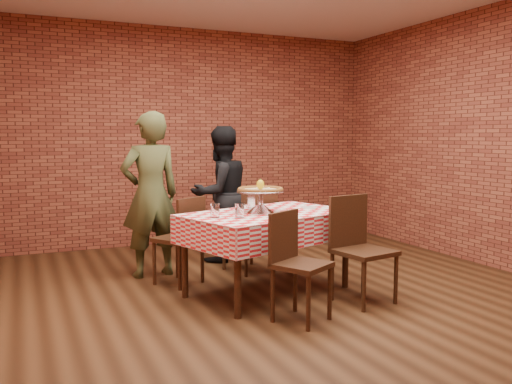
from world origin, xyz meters
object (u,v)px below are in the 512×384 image
water_glass_right (215,210)px  condiment_caddy (248,201)px  diner_olive (150,195)px  table (268,253)px  chair_far_right (249,228)px  chair_near_left (302,267)px  pizza (260,190)px  pizza_stand (260,202)px  chair_far_left (178,240)px  chair_near_right (364,250)px  water_glass_left (240,211)px  diner_black (221,194)px

water_glass_right → condiment_caddy: size_ratio=0.83×
diner_olive → table: bearing=123.3°
chair_far_right → chair_near_left: bearing=65.8°
water_glass_right → diner_olive: size_ratio=0.07×
pizza → chair_far_right: 0.97m
pizza_stand → diner_olive: size_ratio=0.26×
pizza → chair_far_left: 1.01m
chair_near_right → diner_olive: bearing=121.9°
table → pizza: (-0.07, 0.02, 0.59)m
water_glass_right → pizza_stand: bearing=15.2°
table → water_glass_right: water_glass_right is taller
water_glass_left → diner_black: (0.42, 1.60, -0.03)m
water_glass_left → chair_near_left: bearing=-66.0°
condiment_caddy → diner_black: size_ratio=0.10×
pizza → chair_near_right: pizza is taller
diner_black → chair_near_right: bearing=91.9°
chair_far_right → diner_olive: 1.11m
diner_black → water_glass_left: bearing=61.0°
diner_olive → diner_black: 0.98m
chair_far_left → chair_near_right: bearing=105.1°
chair_far_left → water_glass_left: bearing=79.3°
chair_near_left → diner_olive: bearing=83.2°
chair_near_left → diner_olive: (-0.77, 1.86, 0.42)m
water_glass_left → chair_far_left: bearing=111.2°
pizza → condiment_caddy: size_ratio=2.81×
condiment_caddy → chair_far_right: bearing=39.7°
water_glass_right → table: bearing=11.4°
chair_far_right → diner_black: diner_black is taller
chair_far_right → pizza_stand: bearing=58.6°
water_glass_left → water_glass_right: 0.21m
table → chair_far_left: bearing=137.9°
pizza → chair_far_right: bearing=74.2°
pizza_stand → water_glass_left: bearing=-143.3°
table → pizza: bearing=163.5°
condiment_caddy → chair_far_right: 0.67m
pizza → water_glass_right: 0.53m
pizza_stand → chair_near_left: size_ratio=0.52×
water_glass_left → diner_black: 1.66m
diner_olive → diner_black: (0.91, 0.36, -0.07)m
table → chair_far_left: 0.93m
chair_far_right → table: bearing=63.5°
pizza_stand → chair_far_right: size_ratio=0.48×
chair_near_right → chair_far_right: (-0.48, 1.44, -0.00)m
table → diner_olive: (-0.86, 1.04, 0.48)m
diner_olive → pizza: bearing=121.5°
pizza_stand → chair_near_right: (0.71, -0.64, -0.39)m
diner_olive → condiment_caddy: bearing=131.2°
water_glass_left → chair_far_right: bearing=62.8°
chair_near_left → diner_olive: size_ratio=0.50×
chair_near_right → chair_far_left: chair_near_right is taller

